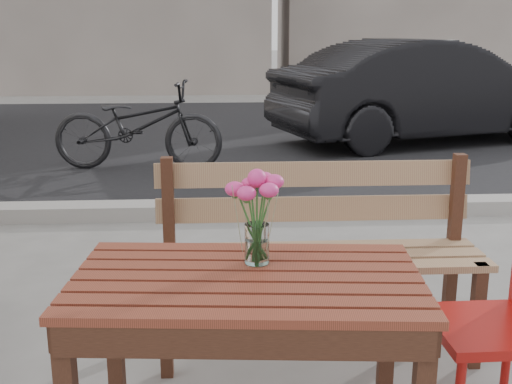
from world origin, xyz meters
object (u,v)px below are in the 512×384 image
(parked_car, at_px, (427,91))
(bicycle, at_px, (138,126))
(main_table, at_px, (247,309))
(red_chair, at_px, (512,312))
(main_vase, at_px, (257,206))

(parked_car, relative_size, bicycle, 2.25)
(main_table, xyz_separation_m, bicycle, (-0.94, 4.87, -0.11))
(red_chair, relative_size, parked_car, 0.20)
(red_chair, xyz_separation_m, main_vase, (-0.94, -0.03, 0.43))
(red_chair, distance_m, bicycle, 5.10)
(main_vase, relative_size, bicycle, 0.18)
(parked_car, bearing_deg, red_chair, 147.93)
(red_chair, distance_m, main_vase, 1.03)
(main_vase, distance_m, parked_car, 6.79)
(main_table, xyz_separation_m, parked_car, (2.67, 6.37, 0.08))
(main_vase, height_order, bicycle, main_vase)
(main_vase, bearing_deg, red_chair, 1.85)
(main_table, bearing_deg, red_chair, 13.23)
(main_table, bearing_deg, main_vase, 75.71)
(main_vase, bearing_deg, parked_car, 67.21)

